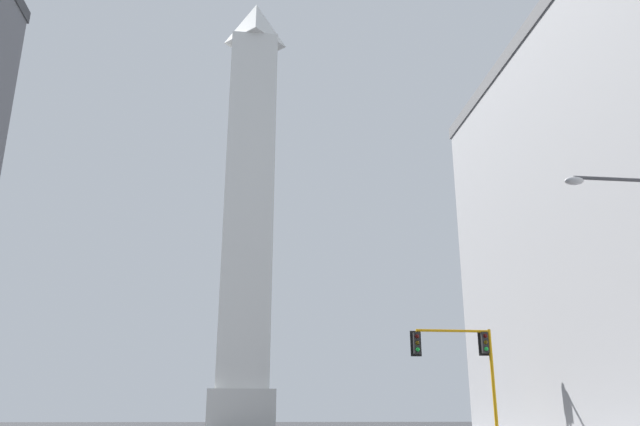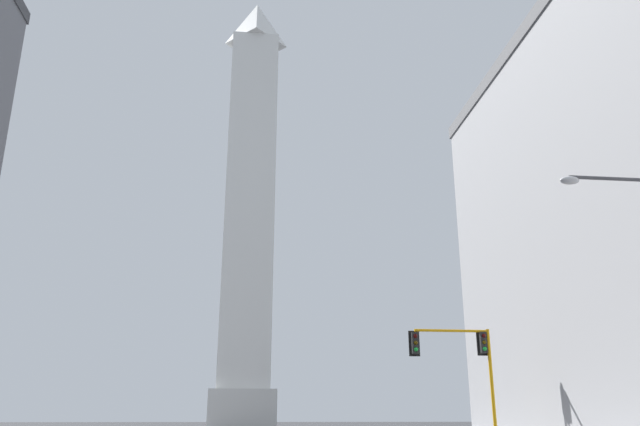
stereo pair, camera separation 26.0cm
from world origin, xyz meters
name	(u,v)px [view 1 (the left image)]	position (x,y,z in m)	size (l,w,h in m)	color
obelisk	(249,202)	(0.00, 74.41, 27.27)	(7.51, 7.51, 56.76)	silver
traffic_light_mid_right	(465,357)	(11.82, 31.92, 4.54)	(4.47, 0.50, 5.98)	orange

